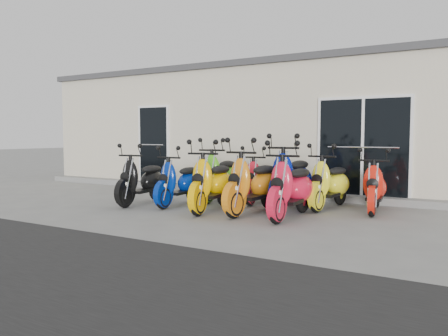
{
  "coord_description": "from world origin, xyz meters",
  "views": [
    {
      "loc": [
        4.7,
        -7.61,
        1.44
      ],
      "look_at": [
        0.0,
        0.6,
        0.75
      ],
      "focal_mm": 35.0,
      "sensor_mm": 36.0,
      "label": 1
    }
  ],
  "objects_px": {
    "scooter_front_orange_b": "(254,175)",
    "scooter_back_blue": "(292,170)",
    "scooter_back_extra": "(375,180)",
    "scooter_back_green": "(220,169)",
    "scooter_back_yellow": "(330,176)",
    "scooter_front_blue": "(179,175)",
    "scooter_back_red": "(259,174)",
    "scooter_front_orange_a": "(212,175)",
    "scooter_front_black": "(142,174)",
    "scooter_front_red": "(292,179)"
  },
  "relations": [
    {
      "from": "scooter_front_orange_b",
      "to": "scooter_back_blue",
      "type": "xyz_separation_m",
      "value": [
        0.33,
        1.09,
        0.04
      ]
    },
    {
      "from": "scooter_back_extra",
      "to": "scooter_back_green",
      "type": "bearing_deg",
      "value": 175.17
    },
    {
      "from": "scooter_back_yellow",
      "to": "scooter_front_blue",
      "type": "bearing_deg",
      "value": -151.28
    },
    {
      "from": "scooter_back_red",
      "to": "scooter_front_orange_a",
      "type": "bearing_deg",
      "value": -109.71
    },
    {
      "from": "scooter_front_blue",
      "to": "scooter_back_yellow",
      "type": "xyz_separation_m",
      "value": [
        2.84,
        1.15,
        0.03
      ]
    },
    {
      "from": "scooter_back_blue",
      "to": "scooter_back_yellow",
      "type": "distance_m",
      "value": 0.77
    },
    {
      "from": "scooter_front_blue",
      "to": "scooter_front_orange_a",
      "type": "bearing_deg",
      "value": -16.56
    },
    {
      "from": "scooter_front_black",
      "to": "scooter_front_red",
      "type": "relative_size",
      "value": 0.94
    },
    {
      "from": "scooter_front_black",
      "to": "scooter_back_red",
      "type": "relative_size",
      "value": 1.05
    },
    {
      "from": "scooter_front_orange_a",
      "to": "scooter_back_extra",
      "type": "distance_m",
      "value": 3.1
    },
    {
      "from": "scooter_back_yellow",
      "to": "scooter_back_green",
      "type": "bearing_deg",
      "value": -171.64
    },
    {
      "from": "scooter_front_orange_b",
      "to": "scooter_back_red",
      "type": "relative_size",
      "value": 1.15
    },
    {
      "from": "scooter_front_orange_a",
      "to": "scooter_back_yellow",
      "type": "xyz_separation_m",
      "value": [
        1.9,
        1.38,
        -0.04
      ]
    },
    {
      "from": "scooter_front_black",
      "to": "scooter_front_orange_a",
      "type": "height_order",
      "value": "scooter_front_orange_a"
    },
    {
      "from": "scooter_back_green",
      "to": "scooter_back_red",
      "type": "xyz_separation_m",
      "value": [
        0.91,
        0.12,
        -0.09
      ]
    },
    {
      "from": "scooter_front_orange_a",
      "to": "scooter_back_red",
      "type": "distance_m",
      "value": 1.46
    },
    {
      "from": "scooter_front_red",
      "to": "scooter_back_green",
      "type": "relative_size",
      "value": 0.98
    },
    {
      "from": "scooter_front_red",
      "to": "scooter_back_red",
      "type": "relative_size",
      "value": 1.11
    },
    {
      "from": "scooter_back_blue",
      "to": "scooter_front_blue",
      "type": "bearing_deg",
      "value": -153.89
    },
    {
      "from": "scooter_front_blue",
      "to": "scooter_back_green",
      "type": "relative_size",
      "value": 0.89
    },
    {
      "from": "scooter_front_blue",
      "to": "scooter_back_extra",
      "type": "relative_size",
      "value": 1.01
    },
    {
      "from": "scooter_back_yellow",
      "to": "scooter_front_orange_a",
      "type": "bearing_deg",
      "value": -137.28
    },
    {
      "from": "scooter_front_black",
      "to": "scooter_back_green",
      "type": "relative_size",
      "value": 0.92
    },
    {
      "from": "scooter_back_yellow",
      "to": "scooter_back_red",
      "type": "bearing_deg",
      "value": -174.93
    },
    {
      "from": "scooter_front_orange_a",
      "to": "scooter_back_green",
      "type": "distance_m",
      "value": 1.43
    },
    {
      "from": "scooter_front_orange_b",
      "to": "scooter_back_extra",
      "type": "distance_m",
      "value": 2.32
    },
    {
      "from": "scooter_front_orange_b",
      "to": "scooter_back_blue",
      "type": "bearing_deg",
      "value": 77.71
    },
    {
      "from": "scooter_front_red",
      "to": "scooter_back_extra",
      "type": "bearing_deg",
      "value": 50.4
    },
    {
      "from": "scooter_front_orange_b",
      "to": "scooter_back_yellow",
      "type": "bearing_deg",
      "value": 53.07
    },
    {
      "from": "scooter_back_red",
      "to": "scooter_back_yellow",
      "type": "bearing_deg",
      "value": -8.49
    },
    {
      "from": "scooter_front_orange_b",
      "to": "scooter_back_green",
      "type": "height_order",
      "value": "scooter_front_orange_b"
    },
    {
      "from": "scooter_front_blue",
      "to": "scooter_back_extra",
      "type": "bearing_deg",
      "value": 15.12
    },
    {
      "from": "scooter_back_green",
      "to": "scooter_back_red",
      "type": "bearing_deg",
      "value": 0.92
    },
    {
      "from": "scooter_back_green",
      "to": "scooter_back_blue",
      "type": "relative_size",
      "value": 0.94
    },
    {
      "from": "scooter_front_orange_b",
      "to": "scooter_back_blue",
      "type": "height_order",
      "value": "scooter_back_blue"
    },
    {
      "from": "scooter_back_blue",
      "to": "scooter_front_orange_a",
      "type": "bearing_deg",
      "value": -132.37
    },
    {
      "from": "scooter_front_blue",
      "to": "scooter_back_blue",
      "type": "xyz_separation_m",
      "value": [
        2.08,
        1.01,
        0.12
      ]
    },
    {
      "from": "scooter_front_blue",
      "to": "scooter_front_orange_b",
      "type": "relative_size",
      "value": 0.88
    },
    {
      "from": "scooter_front_blue",
      "to": "scooter_front_red",
      "type": "bearing_deg",
      "value": -6.75
    },
    {
      "from": "scooter_front_orange_a",
      "to": "scooter_front_red",
      "type": "xyz_separation_m",
      "value": [
        1.6,
        0.05,
        -0.0
      ]
    },
    {
      "from": "scooter_front_red",
      "to": "scooter_back_blue",
      "type": "xyz_separation_m",
      "value": [
        -0.46,
        1.19,
        0.06
      ]
    },
    {
      "from": "scooter_front_orange_b",
      "to": "scooter_front_red",
      "type": "height_order",
      "value": "scooter_front_orange_b"
    },
    {
      "from": "scooter_front_red",
      "to": "scooter_back_yellow",
      "type": "distance_m",
      "value": 1.36
    },
    {
      "from": "scooter_front_black",
      "to": "scooter_back_extra",
      "type": "xyz_separation_m",
      "value": [
        4.5,
        1.43,
        -0.03
      ]
    },
    {
      "from": "scooter_front_black",
      "to": "scooter_back_red",
      "type": "height_order",
      "value": "scooter_front_black"
    },
    {
      "from": "scooter_front_orange_a",
      "to": "scooter_back_blue",
      "type": "xyz_separation_m",
      "value": [
        1.14,
        1.25,
        0.06
      ]
    },
    {
      "from": "scooter_front_black",
      "to": "scooter_back_blue",
      "type": "height_order",
      "value": "scooter_back_blue"
    },
    {
      "from": "scooter_front_orange_b",
      "to": "scooter_back_green",
      "type": "distance_m",
      "value": 1.81
    },
    {
      "from": "scooter_front_orange_a",
      "to": "scooter_back_extra",
      "type": "relative_size",
      "value": 1.12
    },
    {
      "from": "scooter_back_extra",
      "to": "scooter_front_orange_a",
      "type": "bearing_deg",
      "value": -159.44
    }
  ]
}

